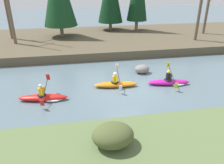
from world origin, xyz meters
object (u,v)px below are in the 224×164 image
at_px(kayaker_lead, 170,82).
at_px(kayaker_middle, 116,84).
at_px(kayaker_trailing, 45,97).
at_px(boulder_midstream, 142,69).

relative_size(kayaker_lead, kayaker_middle, 1.00).
bearing_deg(kayaker_trailing, kayaker_middle, 19.37).
height_order(kayaker_lead, boulder_midstream, kayaker_lead).
distance_m(kayaker_lead, kayaker_middle, 3.50).
height_order(kayaker_trailing, boulder_midstream, kayaker_trailing).
bearing_deg(kayaker_middle, kayaker_trailing, -162.36).
relative_size(kayaker_middle, kayaker_trailing, 1.00).
bearing_deg(kayaker_trailing, boulder_midstream, 30.51).
xyz_separation_m(kayaker_lead, kayaker_trailing, (-7.71, -0.66, 0.00)).
height_order(kayaker_lead, kayaker_trailing, same).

